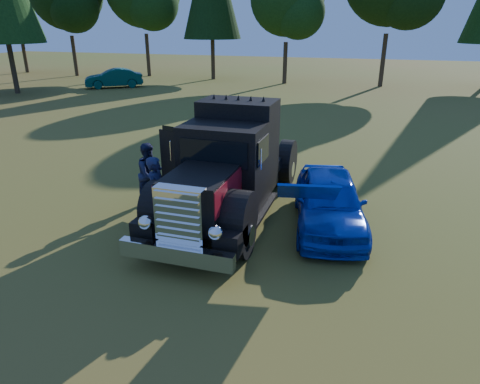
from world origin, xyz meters
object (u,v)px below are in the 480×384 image
(spectator_near, at_px, (158,194))
(spectator_far, at_px, (150,174))
(diamond_t_truck, at_px, (228,170))
(hotrod_coupe, at_px, (329,201))
(distant_teal_car, at_px, (114,78))

(spectator_near, relative_size, spectator_far, 1.05)
(diamond_t_truck, height_order, hotrod_coupe, diamond_t_truck)
(hotrod_coupe, relative_size, distant_teal_car, 0.99)
(distant_teal_car, bearing_deg, spectator_far, -1.05)
(spectator_near, xyz_separation_m, spectator_far, (-0.98, 1.42, -0.05))
(distant_teal_car, bearing_deg, diamond_t_truck, 3.07)
(spectator_far, bearing_deg, diamond_t_truck, -73.60)
(distant_teal_car, bearing_deg, spectator_near, -1.08)
(diamond_t_truck, bearing_deg, distant_teal_car, 129.26)
(spectator_near, bearing_deg, hotrod_coupe, -74.22)
(diamond_t_truck, xyz_separation_m, spectator_far, (-2.38, 0.03, -0.36))
(hotrod_coupe, xyz_separation_m, spectator_near, (-4.08, -1.44, 0.24))
(hotrod_coupe, distance_m, spectator_far, 5.07)
(hotrod_coupe, height_order, spectator_far, hotrod_coupe)
(spectator_near, bearing_deg, diamond_t_truck, -48.71)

